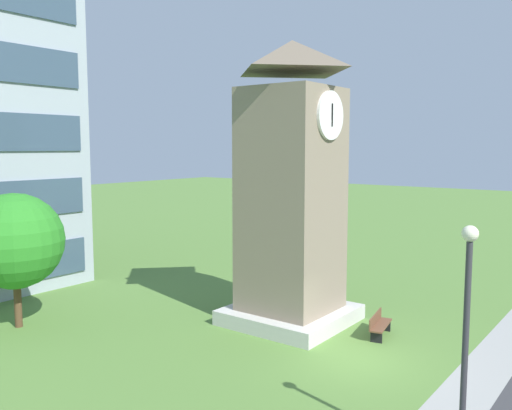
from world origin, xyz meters
The scene contains 6 objects.
ground_plane centered at (0.00, 0.00, 0.00)m, with size 160.00×160.00×0.00m, color #567F38.
kerb_strip centered at (0.00, -3.87, 0.00)m, with size 120.00×1.60×0.01m, color #9E9E99.
clock_tower centered at (2.14, 3.98, 5.19)m, with size 4.62×4.62×11.52m.
park_bench centered at (2.73, 0.27, 0.46)m, with size 1.86×0.82×0.88m.
street_lamp centered at (-4.29, -4.84, 3.51)m, with size 0.36×0.36×5.62m.
tree_near_tower centered at (-5.09, 12.47, 3.54)m, with size 3.86×3.86×5.48m.
Camera 1 is at (-16.21, -8.04, 7.31)m, focal length 37.67 mm.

